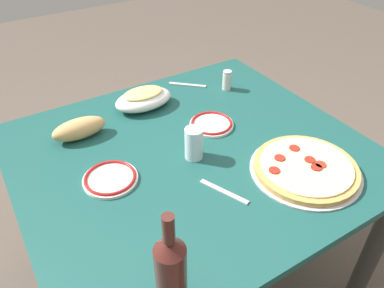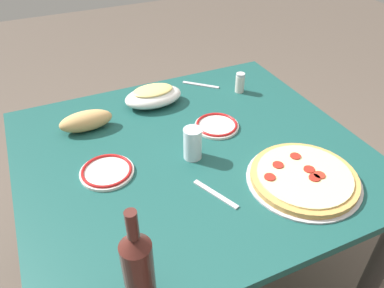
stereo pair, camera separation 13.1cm
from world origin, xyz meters
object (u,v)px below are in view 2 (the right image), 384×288
Objects in this scene: side_plate_far at (217,125)px; bread_loaf at (86,121)px; pepperoni_pizza at (304,178)px; side_plate_near at (107,171)px; dining_table at (192,174)px; water_glass at (193,143)px; spice_shaker at (240,83)px; wine_bottle at (138,268)px; baked_pasta_dish at (153,95)px.

side_plate_far is 0.85× the size of bread_loaf.
side_plate_near is (-0.56, 0.30, -0.01)m from pepperoni_pizza.
bread_loaf reaches higher than side_plate_far.
dining_table is 10.36× the size of water_glass.
water_glass is 1.32× the size of spice_shaker.
bread_loaf is at bearing 87.57° from wine_bottle.
baked_pasta_dish is 0.39m from water_glass.
spice_shaker is (0.22, 0.21, 0.03)m from side_plate_far.
spice_shaker reaches higher than side_plate_far.
water_glass is 0.58× the size of bread_loaf.
baked_pasta_dish is (-0.27, 0.64, 0.03)m from pepperoni_pizza.
side_plate_near is 0.46m from side_plate_far.
side_plate_near is 1.05× the size of side_plate_far.
side_plate_far is at bearing 38.22° from water_glass.
bread_loaf is 2.27× the size of spice_shaker.
baked_pasta_dish is at bearing 112.98° from pepperoni_pizza.
side_plate_near is at bearing 85.65° from wine_bottle.
dining_table is at bearing -87.73° from baked_pasta_dish.
side_plate_near is 0.28m from bread_loaf.
bread_loaf is (-0.57, 0.57, 0.02)m from pepperoni_pizza.
baked_pasta_dish is 2.76× the size of spice_shaker.
dining_table is 0.41m from pepperoni_pizza.
bread_loaf is at bearing -178.85° from spice_shaker.
water_glass is 0.68× the size of side_plate_far.
bread_loaf is at bearing 156.98° from side_plate_far.
pepperoni_pizza is at bearing -73.60° from side_plate_far.
water_glass is at bearing -89.67° from baked_pasta_dish.
water_glass is at bearing -111.00° from dining_table.
side_plate_near reaches higher than dining_table.
bread_loaf is at bearing 132.90° from water_glass.
baked_pasta_dish is at bearing 50.39° from side_plate_near.
bread_loaf reaches higher than pepperoni_pizza.
side_plate_far is 0.49m from bread_loaf.
baked_pasta_dish reaches higher than side_plate_near.
pepperoni_pizza is at bearing -27.75° from side_plate_near.
dining_table is 13.64× the size of spice_shaker.
bread_loaf is at bearing -166.73° from baked_pasta_dish.
side_plate_far is (0.45, 0.09, 0.00)m from side_plate_near.
wine_bottle is 1.67× the size of side_plate_near.
side_plate_far is at bearing -58.44° from baked_pasta_dish.
baked_pasta_dish is at bearing 121.56° from side_plate_far.
wine_bottle reaches higher than bread_loaf.
side_plate_far is 1.94× the size of spice_shaker.
dining_table is 3.27× the size of pepperoni_pizza.
water_glass reaches higher than dining_table.
spice_shaker is at bearing 39.30° from dining_table.
dining_table is at bearing -147.36° from side_plate_far.
wine_bottle is 1.49× the size of bread_loaf.
wine_bottle is at bearing -131.08° from side_plate_far.
dining_table is 4.94× the size of baked_pasta_dish.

